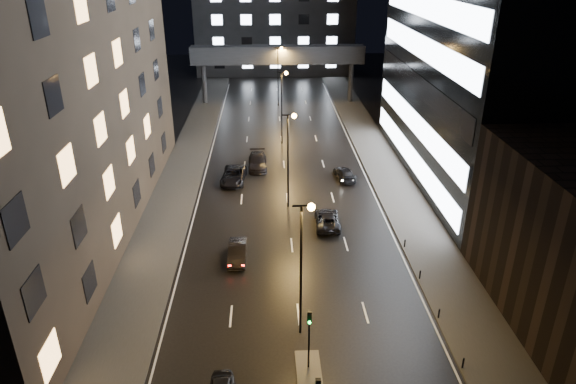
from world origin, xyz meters
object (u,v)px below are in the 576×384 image
car_away_b (237,252)px  car_away_d (258,162)px  car_toward_a (327,219)px  car_toward_b (345,174)px  car_away_c (234,176)px

car_away_b → car_away_d: bearing=86.3°
car_away_d → car_toward_a: (6.99, -15.42, -0.12)m
car_away_b → car_toward_a: bearing=34.9°
car_away_b → car_toward_b: (11.87, 17.24, -0.05)m
car_toward_a → car_toward_b: 11.87m
car_away_c → car_toward_a: size_ratio=1.14×
car_away_b → car_toward_b: bearing=55.9°
car_away_b → car_toward_b: size_ratio=0.95×
car_away_d → car_toward_a: 16.93m
car_away_b → car_toward_b: 20.93m
car_toward_a → car_away_c: bearing=-46.7°
car_away_c → car_away_d: bearing=61.2°
car_away_c → car_toward_b: (13.11, 0.26, -0.12)m
car_away_b → car_toward_a: size_ratio=0.88×
car_toward_b → car_away_c: bearing=-6.3°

